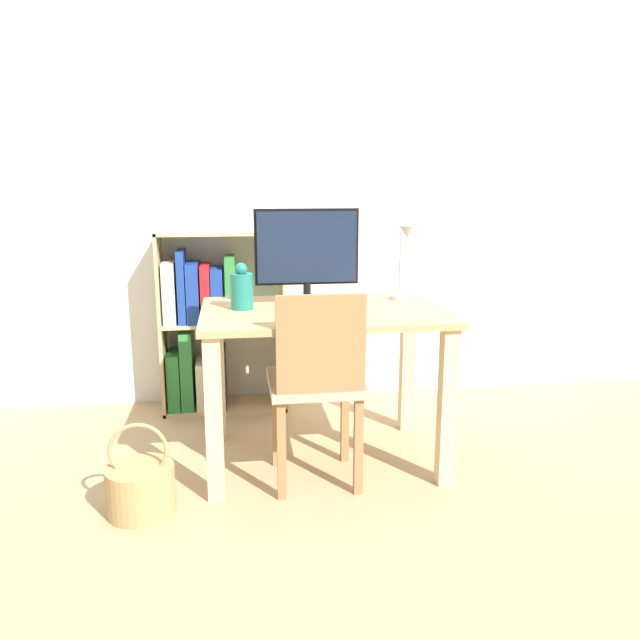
{
  "coord_description": "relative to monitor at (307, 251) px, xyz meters",
  "views": [
    {
      "loc": [
        -0.39,
        -2.75,
        1.3
      ],
      "look_at": [
        0.0,
        0.1,
        0.66
      ],
      "focal_mm": 35.0,
      "sensor_mm": 36.0,
      "label": 1
    }
  ],
  "objects": [
    {
      "name": "ground_plane",
      "position": [
        0.06,
        -0.12,
        -0.99
      ],
      "size": [
        10.0,
        10.0,
        0.0
      ],
      "primitive_type": "plane",
      "color": "tan"
    },
    {
      "name": "wall_back",
      "position": [
        0.06,
        0.83,
        0.31
      ],
      "size": [
        8.0,
        0.05,
        2.6
      ],
      "color": "silver",
      "rests_on": "ground_plane"
    },
    {
      "name": "desk",
      "position": [
        0.06,
        -0.12,
        -0.4
      ],
      "size": [
        1.1,
        0.74,
        0.74
      ],
      "color": "tan",
      "rests_on": "ground_plane"
    },
    {
      "name": "monitor",
      "position": [
        0.0,
        0.0,
        0.0
      ],
      "size": [
        0.49,
        0.18,
        0.45
      ],
      "color": "black",
      "rests_on": "desk"
    },
    {
      "name": "keyboard",
      "position": [
        0.04,
        -0.16,
        -0.24
      ],
      "size": [
        0.33,
        0.12,
        0.02
      ],
      "color": "#B2B2B7",
      "rests_on": "desk"
    },
    {
      "name": "vase",
      "position": [
        -0.31,
        -0.07,
        -0.16
      ],
      "size": [
        0.1,
        0.1,
        0.21
      ],
      "color": "#1E7266",
      "rests_on": "desk"
    },
    {
      "name": "desk_lamp",
      "position": [
        0.47,
        0.01,
        -0.03
      ],
      "size": [
        0.1,
        0.19,
        0.37
      ],
      "color": "#B7B7BC",
      "rests_on": "desk"
    },
    {
      "name": "chair",
      "position": [
        -0.0,
        -0.37,
        -0.5
      ],
      "size": [
        0.4,
        0.4,
        0.87
      ],
      "rotation": [
        0.0,
        0.0,
        -0.14
      ],
      "color": "#9E937F",
      "rests_on": "ground_plane"
    },
    {
      "name": "bookshelf",
      "position": [
        -0.51,
        0.65,
        -0.5
      ],
      "size": [
        0.7,
        0.28,
        1.03
      ],
      "color": "tan",
      "rests_on": "ground_plane"
    },
    {
      "name": "basket",
      "position": [
        -0.73,
        -0.51,
        -0.88
      ],
      "size": [
        0.27,
        0.27,
        0.38
      ],
      "color": "tan",
      "rests_on": "ground_plane"
    }
  ]
}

